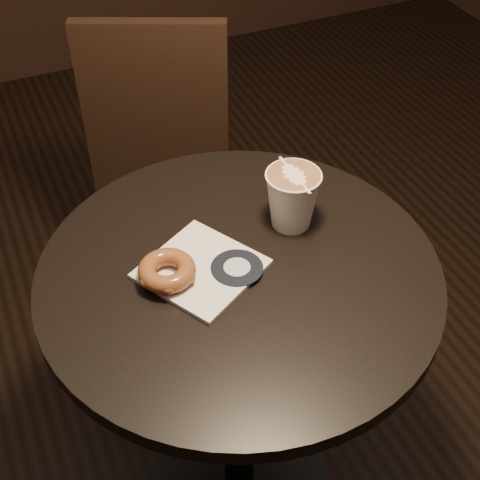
{
  "coord_description": "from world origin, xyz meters",
  "views": [
    {
      "loc": [
        -0.33,
        -0.74,
        1.56
      ],
      "look_at": [
        0.01,
        0.03,
        0.79
      ],
      "focal_mm": 50.0,
      "sensor_mm": 36.0,
      "label": 1
    }
  ],
  "objects_px": {
    "chair": "(158,185)",
    "doughnut": "(167,271)",
    "pastry_bag": "(201,269)",
    "cafe_table": "(239,341)",
    "latte_cup": "(292,199)"
  },
  "relations": [
    {
      "from": "chair",
      "to": "doughnut",
      "type": "xyz_separation_m",
      "value": [
        -0.15,
        -0.56,
        0.26
      ]
    },
    {
      "from": "doughnut",
      "to": "pastry_bag",
      "type": "bearing_deg",
      "value": -0.63
    },
    {
      "from": "cafe_table",
      "to": "chair",
      "type": "height_order",
      "value": "chair"
    },
    {
      "from": "latte_cup",
      "to": "chair",
      "type": "bearing_deg",
      "value": 101.67
    },
    {
      "from": "chair",
      "to": "cafe_table",
      "type": "bearing_deg",
      "value": -68.61
    },
    {
      "from": "pastry_bag",
      "to": "doughnut",
      "type": "bearing_deg",
      "value": 149.99
    },
    {
      "from": "doughnut",
      "to": "latte_cup",
      "type": "xyz_separation_m",
      "value": [
        0.26,
        0.05,
        0.03
      ]
    },
    {
      "from": "pastry_bag",
      "to": "latte_cup",
      "type": "distance_m",
      "value": 0.21
    },
    {
      "from": "chair",
      "to": "doughnut",
      "type": "height_order",
      "value": "chair"
    },
    {
      "from": "cafe_table",
      "to": "latte_cup",
      "type": "distance_m",
      "value": 0.3
    },
    {
      "from": "cafe_table",
      "to": "chair",
      "type": "xyz_separation_m",
      "value": [
        0.03,
        0.58,
        -0.04
      ]
    },
    {
      "from": "pastry_bag",
      "to": "latte_cup",
      "type": "xyz_separation_m",
      "value": [
        0.2,
        0.05,
        0.05
      ]
    },
    {
      "from": "pastry_bag",
      "to": "doughnut",
      "type": "xyz_separation_m",
      "value": [
        -0.06,
        0.0,
        0.02
      ]
    },
    {
      "from": "pastry_bag",
      "to": "latte_cup",
      "type": "relative_size",
      "value": 1.58
    },
    {
      "from": "chair",
      "to": "latte_cup",
      "type": "distance_m",
      "value": 0.6
    }
  ]
}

